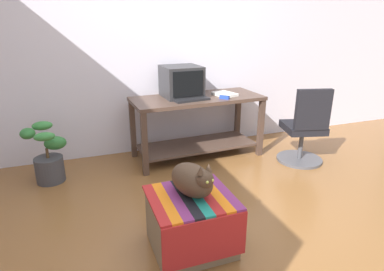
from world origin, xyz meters
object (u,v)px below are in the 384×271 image
(desk, at_px, (197,116))
(cat, at_px, (193,180))
(ottoman_with_blanket, at_px, (191,222))
(potted_plant, at_px, (48,159))
(office_chair, at_px, (305,131))
(tv_monitor, at_px, (181,82))
(book, at_px, (225,94))
(stapler, at_px, (225,97))
(keyboard, at_px, (192,99))

(desk, relative_size, cat, 3.42)
(ottoman_with_blanket, distance_m, potted_plant, 1.78)
(ottoman_with_blanket, bearing_deg, office_chair, 29.66)
(desk, relative_size, potted_plant, 2.49)
(tv_monitor, xyz_separation_m, potted_plant, (-1.49, -0.19, -0.66))
(tv_monitor, distance_m, book, 0.53)
(cat, bearing_deg, potted_plant, 108.50)
(desk, bearing_deg, potted_plant, -178.72)
(tv_monitor, relative_size, stapler, 4.00)
(keyboard, bearing_deg, office_chair, -29.65)
(office_chair, height_order, stapler, office_chair)
(keyboard, bearing_deg, desk, 41.63)
(desk, xyz_separation_m, ottoman_with_blanket, (-0.64, -1.58, -0.29))
(cat, distance_m, stapler, 1.63)
(tv_monitor, relative_size, book, 1.64)
(desk, height_order, tv_monitor, tv_monitor)
(ottoman_with_blanket, xyz_separation_m, office_chair, (1.71, 0.98, 0.18))
(book, bearing_deg, ottoman_with_blanket, -138.20)
(desk, bearing_deg, office_chair, -32.33)
(desk, bearing_deg, book, -8.08)
(keyboard, height_order, cat, keyboard)
(ottoman_with_blanket, height_order, office_chair, office_chair)
(book, xyz_separation_m, stapler, (-0.08, -0.17, 0.01))
(desk, distance_m, cat, 1.68)
(desk, height_order, cat, desk)
(desk, bearing_deg, stapler, -40.89)
(office_chair, bearing_deg, cat, 44.08)
(tv_monitor, relative_size, cat, 0.98)
(tv_monitor, distance_m, ottoman_with_blanket, 1.86)
(ottoman_with_blanket, bearing_deg, desk, 67.88)
(keyboard, height_order, office_chair, office_chair)
(keyboard, xyz_separation_m, cat, (-0.50, -1.41, -0.21))
(desk, xyz_separation_m, office_chair, (1.07, -0.61, -0.11))
(keyboard, height_order, potted_plant, keyboard)
(keyboard, relative_size, ottoman_with_blanket, 0.70)
(ottoman_with_blanket, xyz_separation_m, stapler, (0.90, 1.39, 0.54))
(desk, xyz_separation_m, potted_plant, (-1.65, -0.11, -0.25))
(tv_monitor, xyz_separation_m, ottoman_with_blanket, (-0.48, -1.66, -0.69))
(book, distance_m, cat, 1.82)
(tv_monitor, bearing_deg, office_chair, -31.82)
(book, bearing_deg, desk, 158.55)
(book, relative_size, cat, 0.60)
(tv_monitor, distance_m, potted_plant, 1.64)
(office_chair, bearing_deg, tv_monitor, -14.45)
(tv_monitor, relative_size, keyboard, 1.10)
(desk, height_order, stapler, stapler)
(stapler, bearing_deg, tv_monitor, 105.31)
(book, xyz_separation_m, office_chair, (0.74, -0.58, -0.36))
(potted_plant, height_order, stapler, stapler)
(tv_monitor, relative_size, office_chair, 0.49)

